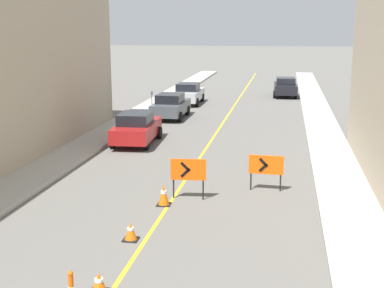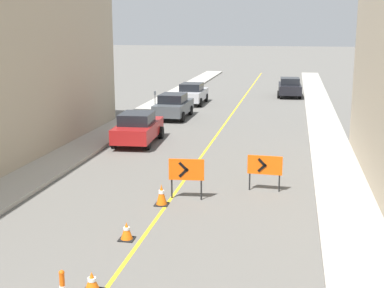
# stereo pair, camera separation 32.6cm
# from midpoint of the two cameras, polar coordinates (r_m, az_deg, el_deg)

# --- Properties ---
(lane_stripe) EXTENTS (0.12, 62.64, 0.01)m
(lane_stripe) POSITION_cam_midpoint_polar(r_m,az_deg,el_deg) (36.70, 4.62, 3.33)
(lane_stripe) COLOR gold
(lane_stripe) RESTS_ON ground_plane
(sidewalk_left) EXTENTS (1.96, 62.64, 0.16)m
(sidewalk_left) POSITION_cam_midpoint_polar(r_m,az_deg,el_deg) (37.76, -4.32, 3.71)
(sidewalk_left) COLOR #ADA89E
(sidewalk_left) RESTS_ON ground_plane
(sidewalk_right) EXTENTS (1.96, 62.64, 0.16)m
(sidewalk_right) POSITION_cam_midpoint_polar(r_m,az_deg,el_deg) (36.54, 13.86, 3.08)
(sidewalk_right) COLOR #ADA89E
(sidewalk_right) RESTS_ON ground_plane
(traffic_cone_second) EXTENTS (0.47, 0.47, 0.50)m
(traffic_cone_second) POSITION_cam_midpoint_polar(r_m,az_deg,el_deg) (12.54, -9.87, -14.35)
(traffic_cone_second) COLOR black
(traffic_cone_second) RESTS_ON ground_plane
(traffic_cone_third) EXTENTS (0.43, 0.43, 0.52)m
(traffic_cone_third) POSITION_cam_midpoint_polar(r_m,az_deg,el_deg) (15.22, -6.38, -9.22)
(traffic_cone_third) COLOR black
(traffic_cone_third) RESTS_ON ground_plane
(traffic_cone_fourth) EXTENTS (0.45, 0.45, 0.71)m
(traffic_cone_fourth) POSITION_cam_midpoint_polar(r_m,az_deg,el_deg) (17.90, -2.75, -5.43)
(traffic_cone_fourth) COLOR black
(traffic_cone_fourth) RESTS_ON ground_plane
(arrow_barricade_primary) EXTENTS (1.22, 0.17, 1.42)m
(arrow_barricade_primary) POSITION_cam_midpoint_polar(r_m,az_deg,el_deg) (18.30, -0.10, -2.90)
(arrow_barricade_primary) COLOR #EF560C
(arrow_barricade_primary) RESTS_ON ground_plane
(arrow_barricade_secondary) EXTENTS (1.26, 0.13, 1.30)m
(arrow_barricade_secondary) POSITION_cam_midpoint_polar(r_m,az_deg,el_deg) (19.42, 8.25, -2.37)
(arrow_barricade_secondary) COLOR #EF560C
(arrow_barricade_secondary) RESTS_ON ground_plane
(parked_car_curb_near) EXTENTS (2.03, 4.39, 1.59)m
(parked_car_curb_near) POSITION_cam_midpoint_polar(r_m,az_deg,el_deg) (27.12, -5.45, 1.73)
(parked_car_curb_near) COLOR maroon
(parked_car_curb_near) RESTS_ON ground_plane
(parked_car_curb_mid) EXTENTS (1.94, 4.32, 1.59)m
(parked_car_curb_mid) POSITION_cam_midpoint_polar(r_m,az_deg,el_deg) (34.43, -1.72, 4.09)
(parked_car_curb_mid) COLOR #474C51
(parked_car_curb_mid) RESTS_ON ground_plane
(parked_car_curb_far) EXTENTS (1.93, 4.31, 1.59)m
(parked_car_curb_far) POSITION_cam_midpoint_polar(r_m,az_deg,el_deg) (40.66, 0.24, 5.41)
(parked_car_curb_far) COLOR #B7B7BC
(parked_car_curb_far) RESTS_ON ground_plane
(parked_car_opposite_side) EXTENTS (1.98, 4.37, 1.59)m
(parked_car_opposite_side) POSITION_cam_midpoint_polar(r_m,az_deg,el_deg) (45.66, 10.58, 5.99)
(parked_car_opposite_side) COLOR black
(parked_car_opposite_side) RESTS_ON ground_plane
(parking_meter_far_curb) EXTENTS (0.12, 0.11, 1.34)m
(parking_meter_far_curb) POSITION_cam_midpoint_polar(r_m,az_deg,el_deg) (36.69, -3.72, 5.08)
(parking_meter_far_curb) COLOR #4C4C51
(parking_meter_far_curb) RESTS_ON sidewalk_left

